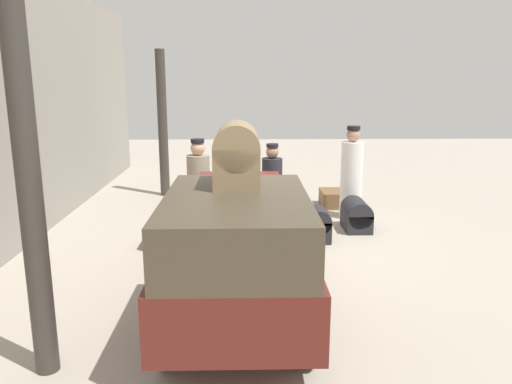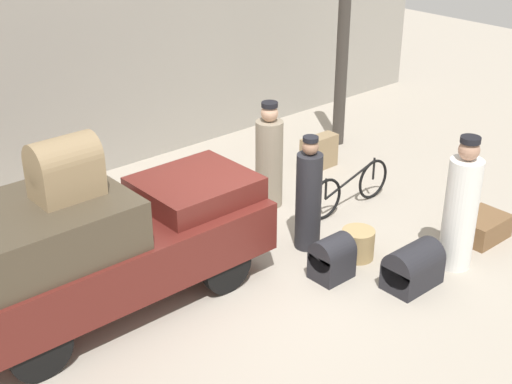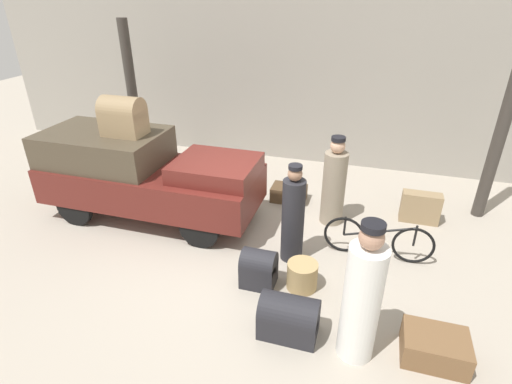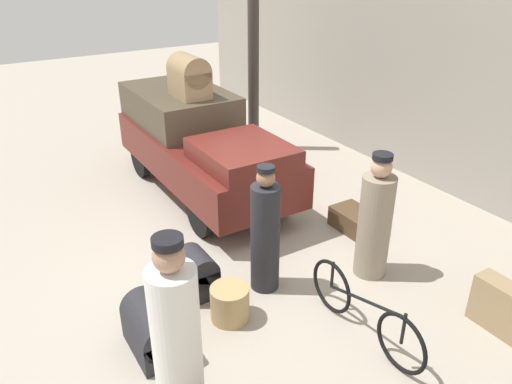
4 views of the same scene
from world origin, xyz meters
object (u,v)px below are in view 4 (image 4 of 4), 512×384
Objects in this scene: suitcase_black_upright at (153,329)px; trunk_large_brown at (504,309)px; porter_standing_middle at (375,222)px; porter_with_bicycle at (176,337)px; suitcase_small_leather at (355,220)px; trunk_barrel_dark at (197,273)px; bicycle at (364,312)px; truck at (199,141)px; wicker_basket at (230,303)px; porter_carrying_trunk at (265,234)px; trunk_on_truck_roof at (189,76)px.

suitcase_black_upright is 1.06× the size of trunk_large_brown.
porter_with_bicycle reaches higher than porter_standing_middle.
porter_standing_middle is 2.40× the size of suitcase_small_leather.
trunk_barrel_dark is (-0.63, 0.80, 0.02)m from suitcase_black_upright.
trunk_barrel_dark is at bearing -144.17° from bicycle.
suitcase_small_leather is (2.47, 1.34, -0.73)m from truck.
wicker_basket is 0.92m from suitcase_black_upright.
porter_carrying_trunk reaches higher than wicker_basket.
porter_carrying_trunk is 2.36× the size of trunk_large_brown.
bicycle is at bearing -47.18° from porter_standing_middle.
truck is 2.32× the size of bicycle.
porter_with_bicycle is at bearing -104.99° from trunk_large_brown.
suitcase_small_leather is (-0.77, 3.48, -0.11)m from suitcase_black_upright.
bicycle is 2.36× the size of suitcase_black_upright.
truck is at bearing 146.58° from suitcase_black_upright.
porter_carrying_trunk is 1.68m from suitcase_black_upright.
wicker_basket is 2.07m from porter_standing_middle.
truck is 2.39× the size of porter_standing_middle.
trunk_barrel_dark is (-1.64, -1.19, -0.05)m from bicycle.
suitcase_black_upright is 1.26× the size of trunk_barrel_dark.
porter_standing_middle reaches higher than bicycle.
suitcase_small_leather is (-0.93, 0.57, -0.60)m from porter_standing_middle.
porter_with_bicycle is at bearing -3.97° from suitcase_black_upright.
suitcase_black_upright is (-1.01, -1.99, -0.07)m from bicycle.
truck is 1.08m from trunk_on_truck_roof.
suitcase_black_upright is 1.05× the size of suitcase_small_leather.
porter_with_bicycle is at bearing -28.36° from truck.
suitcase_small_leather is at bearing 102.45° from suitcase_black_upright.
wicker_basket is at bearing 90.21° from suitcase_black_upright.
porter_with_bicycle reaches higher than suitcase_small_leather.
trunk_large_brown is 0.97× the size of trunk_on_truck_roof.
porter_carrying_trunk is at bearing 100.90° from suitcase_black_upright.
trunk_large_brown is 5.62m from trunk_on_truck_roof.
porter_standing_middle reaches higher than suitcase_black_upright.
suitcase_black_upright is 4.42m from trunk_on_truck_roof.
trunk_on_truck_roof is at bearing -166.75° from trunk_large_brown.
porter_standing_middle reaches higher than trunk_barrel_dark.
trunk_on_truck_roof reaches higher than truck.
porter_carrying_trunk is 1.99m from porter_with_bicycle.
wicker_basket is at bearing -94.90° from porter_standing_middle.
porter_standing_middle is at bearing 11.85° from trunk_on_truck_roof.
truck is 8.95× the size of wicker_basket.
porter_standing_middle is at bearing -31.43° from suitcase_small_leather.
porter_standing_middle is 1.71m from trunk_large_brown.
truck reaches higher than trunk_large_brown.
trunk_on_truck_roof is at bearing -153.80° from suitcase_small_leather.
porter_with_bicycle is 4.97m from trunk_on_truck_roof.
wicker_basket is 0.62× the size of trunk_on_truck_roof.
porter_with_bicycle reaches higher than porter_carrying_trunk.
wicker_basket is at bearing -133.40° from bicycle.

